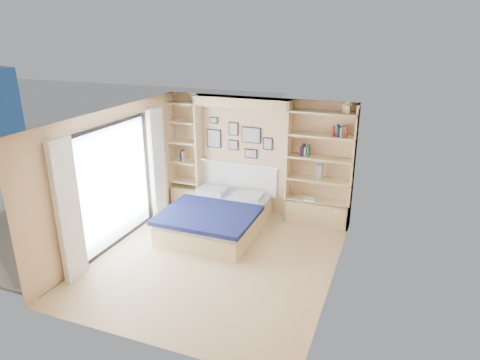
% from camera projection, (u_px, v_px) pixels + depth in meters
% --- Properties ---
extents(ground, '(4.50, 4.50, 0.00)m').
position_uv_depth(ground, '(216.00, 259.00, 7.46)').
color(ground, tan).
rests_on(ground, ground).
extents(room_shell, '(4.50, 4.50, 4.50)m').
position_uv_depth(room_shell, '(228.00, 172.00, 8.56)').
color(room_shell, tan).
rests_on(room_shell, ground).
extents(bed, '(1.76, 2.29, 1.07)m').
position_uv_depth(bed, '(216.00, 217.00, 8.43)').
color(bed, '#D8C189').
rests_on(bed, ground).
extents(photo_gallery, '(1.48, 0.02, 0.82)m').
position_uv_depth(photo_gallery, '(238.00, 138.00, 9.02)').
color(photo_gallery, black).
rests_on(photo_gallery, ground).
extents(reading_lamps, '(1.92, 0.12, 0.15)m').
position_uv_depth(reading_lamps, '(241.00, 165.00, 8.95)').
color(reading_lamps, silver).
rests_on(reading_lamps, ground).
extents(shelf_decor, '(3.60, 0.23, 2.03)m').
position_uv_depth(shelf_decor, '(308.00, 143.00, 8.34)').
color(shelf_decor, '#A51E1E').
rests_on(shelf_decor, ground).
extents(deck, '(3.20, 4.00, 0.05)m').
position_uv_depth(deck, '(54.00, 227.00, 8.67)').
color(deck, '#655B4A').
rests_on(deck, ground).
extents(deck_chair, '(0.49, 0.74, 0.70)m').
position_uv_depth(deck_chair, '(81.00, 196.00, 9.37)').
color(deck_chair, tan).
rests_on(deck_chair, ground).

